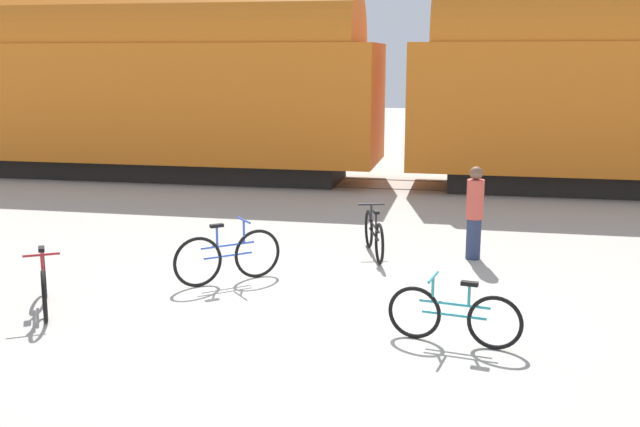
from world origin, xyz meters
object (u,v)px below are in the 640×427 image
at_px(bicycle_teal, 454,316).
at_px(freight_train, 395,83).
at_px(bicycle_black, 374,235).
at_px(person_in_red, 475,212).
at_px(bicycle_maroon, 44,284).
at_px(bicycle_blue, 228,256).

bearing_deg(bicycle_teal, freight_train, 99.65).
distance_m(bicycle_black, bicycle_teal, 4.10).
bearing_deg(person_in_red, bicycle_black, -1.18).
xyz_separation_m(bicycle_black, person_in_red, (1.67, 0.11, 0.44)).
bearing_deg(freight_train, bicycle_teal, -80.35).
bearing_deg(freight_train, person_in_red, -73.63).
bearing_deg(bicycle_black, bicycle_maroon, -137.17).
height_order(freight_train, person_in_red, freight_train).
relative_size(bicycle_blue, person_in_red, 0.85).
bearing_deg(freight_train, bicycle_blue, -99.29).
bearing_deg(bicycle_black, bicycle_blue, -134.52).
relative_size(bicycle_black, bicycle_maroon, 1.16).
relative_size(bicycle_black, person_in_red, 1.08).
bearing_deg(person_in_red, bicycle_maroon, 29.00).
bearing_deg(bicycle_teal, bicycle_blue, 151.58).
height_order(bicycle_teal, bicycle_maroon, bicycle_maroon).
relative_size(bicycle_maroon, person_in_red, 0.93).
distance_m(bicycle_teal, bicycle_blue, 3.87).
bearing_deg(bicycle_blue, bicycle_maroon, -139.95).
xyz_separation_m(bicycle_teal, bicycle_maroon, (-5.44, 0.14, 0.02)).
bearing_deg(bicycle_maroon, bicycle_black, 42.83).
xyz_separation_m(bicycle_maroon, person_in_red, (5.66, 3.80, 0.44)).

